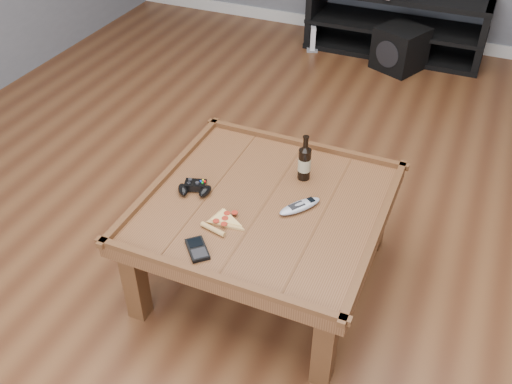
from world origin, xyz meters
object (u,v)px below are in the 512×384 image
at_px(beer_bottle, 305,162).
at_px(subwoofer, 400,48).
at_px(remote_control, 300,206).
at_px(game_console, 313,38).
at_px(game_controller, 195,188).
at_px(coffee_table, 265,214).
at_px(pizza_slice, 223,221).
at_px(smartphone, 197,249).
at_px(media_console, 396,23).

xyz_separation_m(beer_bottle, subwoofer, (0.01, 2.24, -0.38)).
height_order(remote_control, game_console, remote_control).
bearing_deg(game_controller, coffee_table, -7.81).
xyz_separation_m(pizza_slice, remote_control, (0.26, 0.21, 0.01)).
distance_m(beer_bottle, pizza_slice, 0.47).
distance_m(pizza_slice, subwoofer, 2.68).
relative_size(smartphone, subwoofer, 0.33).
bearing_deg(subwoofer, media_console, 135.07).
height_order(coffee_table, beer_bottle, beer_bottle).
bearing_deg(remote_control, beer_bottle, 141.32).
relative_size(pizza_slice, game_console, 1.15).
bearing_deg(beer_bottle, media_console, 92.06).
distance_m(coffee_table, media_console, 2.75).
relative_size(beer_bottle, subwoofer, 0.51).
bearing_deg(game_console, pizza_slice, -99.12).
bearing_deg(subwoofer, remote_control, -64.23).
bearing_deg(smartphone, remote_control, 12.03).
bearing_deg(remote_control, media_console, 129.14).
distance_m(game_controller, game_console, 2.64).
bearing_deg(pizza_slice, subwoofer, 98.05).
xyz_separation_m(remote_control, game_console, (-0.77, 2.52, -0.37)).
height_order(pizza_slice, subwoofer, pizza_slice).
height_order(smartphone, game_console, smartphone).
bearing_deg(pizza_slice, game_console, 113.31).
xyz_separation_m(beer_bottle, game_console, (-0.71, 2.31, -0.45)).
height_order(beer_bottle, pizza_slice, beer_bottle).
height_order(coffee_table, smartphone, coffee_table).
xyz_separation_m(coffee_table, remote_control, (0.15, 0.02, 0.07)).
distance_m(remote_control, subwoofer, 2.47).
height_order(coffee_table, game_console, coffee_table).
height_order(media_console, pizza_slice, media_console).
relative_size(media_console, game_controller, 8.78).
relative_size(media_console, game_console, 6.95).
relative_size(coffee_table, remote_control, 5.17).
relative_size(coffee_table, game_controller, 6.46).
xyz_separation_m(smartphone, game_console, (-0.49, 2.92, -0.37)).
xyz_separation_m(media_console, game_console, (-0.62, -0.20, -0.15)).
distance_m(pizza_slice, game_console, 2.80).
bearing_deg(beer_bottle, subwoofer, 89.66).
relative_size(media_console, pizza_slice, 6.07).
relative_size(game_controller, smartphone, 1.13).
relative_size(game_controller, pizza_slice, 0.69).
relative_size(media_console, beer_bottle, 6.34).
relative_size(subwoofer, game_console, 2.13).
distance_m(remote_control, game_console, 2.67).
height_order(smartphone, remote_control, remote_control).
height_order(pizza_slice, game_console, pizza_slice).
bearing_deg(remote_control, smartphone, -89.25).
bearing_deg(media_console, remote_control, -86.87).
distance_m(media_console, game_console, 0.67).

